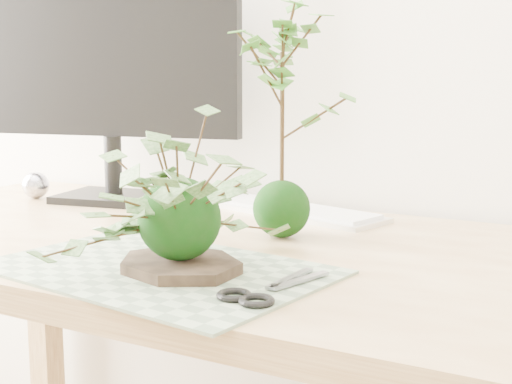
# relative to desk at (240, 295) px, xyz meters

# --- Properties ---
(desk) EXTENTS (1.60, 0.70, 0.74)m
(desk) POSITION_rel_desk_xyz_m (0.00, 0.00, 0.00)
(desk) COLOR #D4BA88
(desk) RESTS_ON ground_plane
(cutting_mat) EXTENTS (0.49, 0.36, 0.00)m
(cutting_mat) POSITION_rel_desk_xyz_m (-0.01, -0.20, 0.09)
(cutting_mat) COLOR #586D56
(cutting_mat) RESTS_ON desk
(stone_dish) EXTENTS (0.23, 0.23, 0.01)m
(stone_dish) POSITION_rel_desk_xyz_m (0.02, -0.20, 0.10)
(stone_dish) COLOR black
(stone_dish) RESTS_ON cutting_mat
(ivy_kokedama) EXTENTS (0.38, 0.38, 0.22)m
(ivy_kokedama) POSITION_rel_desk_xyz_m (0.02, -0.20, 0.22)
(ivy_kokedama) COLOR black
(ivy_kokedama) RESTS_ON stone_dish
(maple_kokedama) EXTENTS (0.26, 0.26, 0.39)m
(maple_kokedama) POSITION_rel_desk_xyz_m (0.04, 0.07, 0.36)
(maple_kokedama) COLOR black
(maple_kokedama) RESTS_ON desk
(keyboard) EXTENTS (0.41, 0.21, 0.02)m
(keyboard) POSITION_rel_desk_xyz_m (-0.04, 0.26, 0.10)
(keyboard) COLOR silver
(keyboard) RESTS_ON desk
(monitor) EXTENTS (0.56, 0.20, 0.50)m
(monitor) POSITION_rel_desk_xyz_m (-0.43, 0.21, 0.37)
(monitor) COLOR black
(monitor) RESTS_ON desk
(foil_ball) EXTENTS (0.06, 0.06, 0.06)m
(foil_ball) POSITION_rel_desk_xyz_m (-0.60, 0.15, 0.12)
(foil_ball) COLOR silver
(foil_ball) RESTS_ON desk
(scissors) EXTENTS (0.08, 0.18, 0.01)m
(scissors) POSITION_rel_desk_xyz_m (0.17, -0.25, 0.10)
(scissors) COLOR gray
(scissors) RESTS_ON cutting_mat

